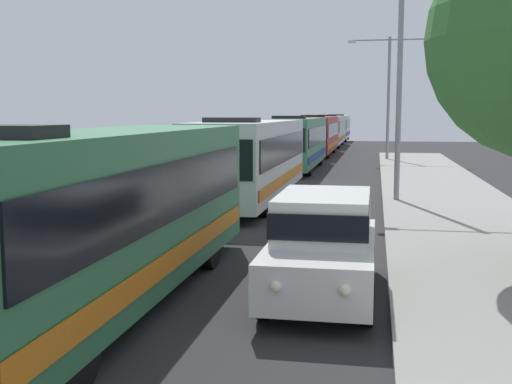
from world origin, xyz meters
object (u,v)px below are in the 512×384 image
Objects in this scene: bus_second_in_line at (252,157)px; streetlamp_far at (389,85)px; bus_lead at (102,210)px; bus_middle at (297,141)px; bus_tail_end at (338,127)px; bus_rear at (330,130)px; white_suv at (323,241)px; streetlamp_mid at (400,58)px; box_truck_oncoming at (317,125)px; bus_fourth_in_line at (317,134)px.

bus_second_in_line is 1.40× the size of streetlamp_far.
bus_lead is 0.92× the size of bus_second_in_line.
bus_tail_end is at bearing 90.00° from bus_middle.
white_suv is at bearing -86.04° from bus_rear.
bus_tail_end is at bearing 93.14° from white_suv.
bus_rear is at bearing 90.00° from bus_middle.
streetlamp_mid is at bearing 82.40° from white_suv.
bus_fourth_in_line is at bearing -84.70° from box_truck_oncoming.
bus_fourth_in_line is 13.74m from bus_rear.
white_suv is at bearing -82.00° from bus_middle.
bus_fourth_in_line is 8.31m from streetlamp_far.
bus_tail_end is 67.49m from white_suv.
box_truck_oncoming is (-3.30, 48.92, 0.01)m from bus_middle.
bus_middle reaches higher than white_suv.
white_suv is (3.70, -26.30, -0.66)m from bus_middle.
bus_second_in_line is (0.00, 13.63, 0.00)m from bus_lead.
bus_lead reaches higher than white_suv.
streetlamp_far is (5.40, -5.20, 3.60)m from bus_fourth_in_line.
white_suv is 13.56m from streetlamp_mid.
bus_second_in_line is 1.38× the size of streetlamp_mid.
bus_middle is 26.56m from white_suv.
bus_tail_end is at bearing 90.00° from bus_fourth_in_line.
streetlamp_mid is (8.70, -62.48, 3.64)m from box_truck_oncoming.
bus_lead is 3.97m from white_suv.
streetlamp_mid reaches higher than bus_fourth_in_line.
bus_tail_end is at bearing -67.14° from box_truck_oncoming.
streetlamp_mid reaches higher than box_truck_oncoming.
bus_fourth_in_line is (0.00, 40.94, 0.00)m from bus_lead.
bus_fourth_in_line is at bearing 95.33° from white_suv.
box_truck_oncoming is at bearing 97.93° from streetlamp_mid.
streetlamp_mid reaches higher than bus_tail_end.
bus_tail_end is at bearing 99.31° from streetlamp_far.
bus_lead is at bearing -90.00° from bus_tail_end.
bus_second_in_line is 41.06m from bus_rear.
bus_fourth_in_line is (0.00, 27.32, 0.00)m from bus_second_in_line.
bus_middle is (0.00, 27.58, 0.00)m from bus_lead.
bus_lead is 1.27× the size of streetlamp_mid.
bus_tail_end is 1.30× the size of streetlamp_mid.
streetlamp_far is at bearing -80.69° from bus_tail_end.
box_truck_oncoming is (-3.30, 35.56, 0.01)m from bus_fourth_in_line.
bus_fourth_in_line is 1.65× the size of box_truck_oncoming.
streetlamp_mid is 1.02× the size of streetlamp_far.
bus_second_in_line is 55.05m from bus_tail_end.
streetlamp_far reaches higher than bus_rear.
bus_middle is 49.03m from box_truck_oncoming.
streetlamp_far reaches higher than box_truck_oncoming.
bus_fourth_in_line is at bearing 101.34° from streetlamp_mid.
bus_middle and bus_tail_end have the same top height.
streetlamp_far is at bearing 76.28° from bus_second_in_line.
streetlamp_far reaches higher than bus_fourth_in_line.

